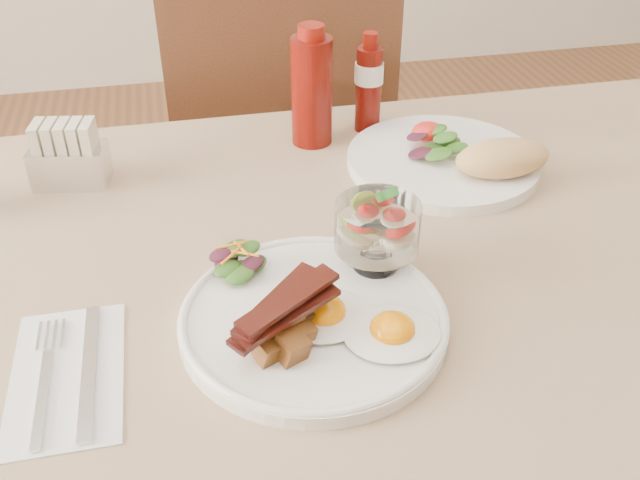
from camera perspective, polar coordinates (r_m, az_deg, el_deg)
table at (r=0.89m, az=3.44°, el=-6.53°), size 1.33×0.88×0.75m
chair_far at (r=1.51m, az=-3.36°, el=5.90°), size 0.42×0.42×0.93m
main_plate at (r=0.75m, az=-0.52°, el=-6.43°), size 0.28×0.28×0.02m
fried_eggs at (r=0.72m, az=3.02°, el=-6.58°), size 0.16×0.13×0.03m
bacon_potato_pile at (r=0.69m, az=-2.94°, el=-6.63°), size 0.12×0.10×0.05m
side_salad at (r=0.79m, az=-6.53°, el=-1.81°), size 0.07×0.07×0.04m
fruit_cup at (r=0.78m, az=4.60°, el=1.07°), size 0.09×0.09×0.10m
second_plate at (r=1.03m, az=10.84°, el=6.43°), size 0.28×0.28×0.07m
ketchup_bottle at (r=1.07m, az=-0.67°, el=11.96°), size 0.07×0.07×0.18m
hot_sauce_bottle at (r=1.12m, az=3.91°, el=12.33°), size 0.06×0.06×0.15m
sugar_caddy at (r=1.03m, az=-19.48°, el=6.24°), size 0.11×0.07×0.09m
napkin_cutlery at (r=0.74m, az=-19.47°, el=-10.10°), size 0.11×0.19×0.01m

